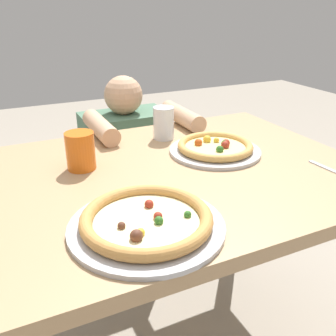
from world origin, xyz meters
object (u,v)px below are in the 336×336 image
object	(u,v)px
pizza_far	(215,148)
water_cup_clear	(164,123)
pizza_near	(147,221)
drink_cup_colored	(80,151)
diner_seated	(128,183)

from	to	relation	value
pizza_far	water_cup_clear	bearing A→B (deg)	115.17
pizza_near	drink_cup_colored	xyz separation A→B (m)	(-0.05, 0.40, 0.04)
pizza_near	pizza_far	bearing A→B (deg)	40.61
pizza_near	water_cup_clear	size ratio (longest dim) A/B	2.99
pizza_near	pizza_far	size ratio (longest dim) A/B	1.16
pizza_far	drink_cup_colored	size ratio (longest dim) A/B	2.67
pizza_near	diner_seated	world-z (taller)	diner_seated
pizza_near	drink_cup_colored	distance (m)	0.40
pizza_far	water_cup_clear	size ratio (longest dim) A/B	2.59
drink_cup_colored	water_cup_clear	bearing A→B (deg)	22.68
pizza_near	water_cup_clear	bearing A→B (deg)	61.67
pizza_far	diner_seated	xyz separation A→B (m)	(-0.13, 0.56, -0.35)
drink_cup_colored	water_cup_clear	xyz separation A→B (m)	(0.34, 0.14, 0.00)
pizza_near	water_cup_clear	distance (m)	0.61
pizza_near	pizza_far	world-z (taller)	same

